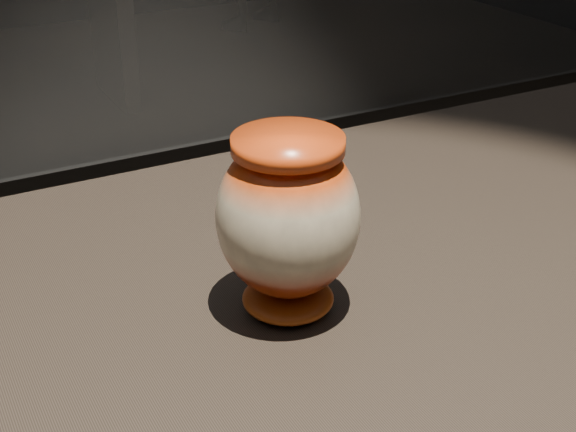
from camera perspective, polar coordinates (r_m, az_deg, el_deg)
name	(u,v)px	position (r m, az deg, el deg)	size (l,w,h in m)	color
main_vase	(288,219)	(0.73, 0.00, -0.22)	(0.14, 0.14, 0.18)	maroon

